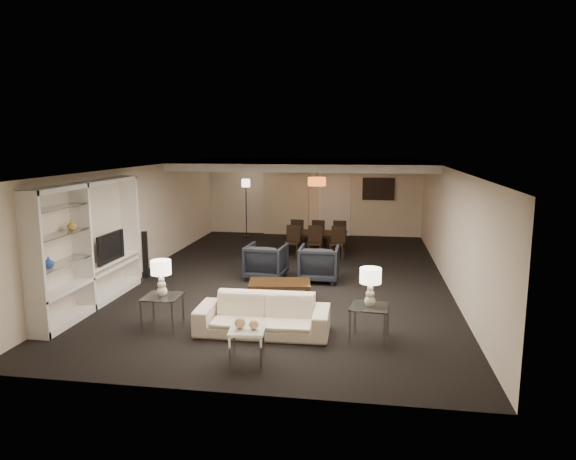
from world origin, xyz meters
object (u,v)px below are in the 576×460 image
(armchair_left, at_px, (266,261))
(chair_fm, at_px, (319,234))
(marble_table, at_px, (247,345))
(chair_fr, at_px, (340,234))
(floor_speaker, at_px, (145,255))
(dining_table, at_px, (317,243))
(floor_lamp, at_px, (246,208))
(table_lamp_right, at_px, (370,287))
(chair_nm, at_px, (315,242))
(pendant_light, at_px, (317,182))
(vase_blue, at_px, (49,262))
(side_table_left, at_px, (163,312))
(television, at_px, (106,247))
(table_lamp_left, at_px, (161,278))
(sofa, at_px, (263,315))
(chair_nr, at_px, (337,243))
(chair_nl, at_px, (292,242))
(chair_fl, at_px, (299,233))
(side_table_right, at_px, (369,323))
(vase_amber, at_px, (72,225))
(coffee_table, at_px, (280,292))
(armchair_right, at_px, (319,263))

(armchair_left, bearing_deg, chair_fm, -98.54)
(marble_table, xyz_separation_m, chair_fr, (0.87, 7.93, 0.18))
(floor_speaker, bearing_deg, dining_table, 27.50)
(dining_table, height_order, floor_lamp, floor_lamp)
(table_lamp_right, distance_m, chair_nm, 5.72)
(pendant_light, distance_m, vase_blue, 8.24)
(side_table_left, height_order, chair_fr, chair_fr)
(television, bearing_deg, table_lamp_left, -129.13)
(chair_fm, bearing_deg, floor_lamp, -24.82)
(side_table_left, height_order, table_lamp_right, table_lamp_right)
(sofa, relative_size, floor_lamp, 1.15)
(side_table_left, bearing_deg, chair_nr, 65.02)
(armchair_left, bearing_deg, chair_nl, -91.62)
(marble_table, relative_size, chair_nm, 0.58)
(marble_table, bearing_deg, floor_lamp, 103.42)
(armchair_left, relative_size, floor_speaker, 0.82)
(chair_fl, bearing_deg, marble_table, 100.12)
(side_table_right, xyz_separation_m, chair_nl, (-2.03, 5.53, 0.15))
(marble_table, relative_size, floor_speaker, 0.46)
(marble_table, bearing_deg, side_table_left, 147.09)
(table_lamp_left, xyz_separation_m, vase_amber, (-1.74, 0.32, 0.80))
(dining_table, bearing_deg, floor_lamp, 141.46)
(coffee_table, bearing_deg, vase_amber, -159.62)
(television, distance_m, vase_blue, 1.79)
(chair_nm, height_order, chair_fm, same)
(chair_nr, xyz_separation_m, chair_fm, (-0.60, 1.30, 0.00))
(marble_table, xyz_separation_m, chair_fl, (-0.33, 7.93, 0.18))
(dining_table, bearing_deg, chair_nl, -131.47)
(chair_fm, xyz_separation_m, chair_fr, (0.60, 0.00, 0.00))
(television, xyz_separation_m, chair_fl, (3.08, 5.44, -0.61))
(side_table_left, relative_size, vase_amber, 3.36)
(table_lamp_right, xyz_separation_m, chair_nm, (-1.43, 5.53, -0.43))
(television, bearing_deg, floor_speaker, -2.91)
(vase_amber, xyz_separation_m, floor_lamp, (1.20, 7.94, -0.71))
(armchair_right, height_order, marble_table, armchair_right)
(television, bearing_deg, chair_fl, -29.52)
(armchair_right, distance_m, chair_fm, 3.54)
(table_lamp_left, distance_m, chair_fm, 7.12)
(table_lamp_left, relative_size, dining_table, 0.37)
(side_table_left, relative_size, floor_speaker, 0.55)
(armchair_left, xyz_separation_m, table_lamp_right, (2.30, -3.30, 0.45))
(table_lamp_left, bearing_deg, chair_fl, 78.62)
(vase_amber, bearing_deg, side_table_right, -3.61)
(chair_fl, bearing_deg, chair_nm, 122.54)
(chair_fr, bearing_deg, armchair_right, 86.46)
(table_lamp_left, xyz_separation_m, dining_table, (1.97, 6.18, -0.57))
(coffee_table, height_order, chair_nl, chair_nl)
(marble_table, height_order, chair_fm, chair_fm)
(table_lamp_right, bearing_deg, marble_table, -147.09)
(sofa, distance_m, coffee_table, 1.60)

